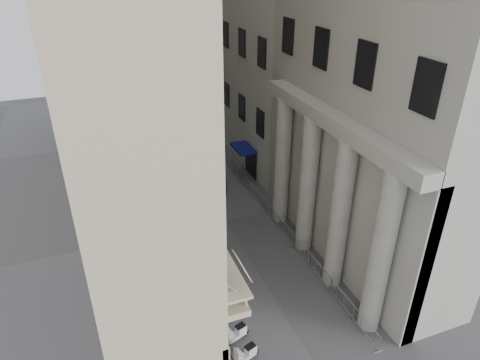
{
  "coord_description": "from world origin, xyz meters",
  "views": [
    {
      "loc": [
        -9.06,
        -8.19,
        19.26
      ],
      "look_at": [
        0.6,
        17.45,
        4.5
      ],
      "focal_mm": 32.0,
      "sensor_mm": 36.0,
      "label": 1
    }
  ],
  "objects_px": {
    "pedestrian_b": "(204,171)",
    "pedestrian_a": "(224,186)",
    "info_kiosk": "(181,190)",
    "security_tent": "(168,179)",
    "street_lamp": "(180,182)"
  },
  "relations": [
    {
      "from": "security_tent",
      "to": "pedestrian_b",
      "type": "bearing_deg",
      "value": 40.29
    },
    {
      "from": "pedestrian_b",
      "to": "pedestrian_a",
      "type": "bearing_deg",
      "value": 121.43
    },
    {
      "from": "pedestrian_b",
      "to": "street_lamp",
      "type": "bearing_deg",
      "value": 85.01
    },
    {
      "from": "pedestrian_a",
      "to": "pedestrian_b",
      "type": "xyz_separation_m",
      "value": [
        -0.72,
        3.6,
        -0.01
      ]
    },
    {
      "from": "info_kiosk",
      "to": "pedestrian_a",
      "type": "bearing_deg",
      "value": -27.55
    },
    {
      "from": "pedestrian_a",
      "to": "pedestrian_b",
      "type": "distance_m",
      "value": 3.67
    },
    {
      "from": "street_lamp",
      "to": "pedestrian_b",
      "type": "relative_size",
      "value": 4.79
    },
    {
      "from": "security_tent",
      "to": "info_kiosk",
      "type": "bearing_deg",
      "value": 24.32
    },
    {
      "from": "street_lamp",
      "to": "info_kiosk",
      "type": "distance_m",
      "value": 7.7
    },
    {
      "from": "info_kiosk",
      "to": "pedestrian_b",
      "type": "xyz_separation_m",
      "value": [
        2.95,
        2.94,
        -0.06
      ]
    },
    {
      "from": "security_tent",
      "to": "pedestrian_a",
      "type": "relative_size",
      "value": 1.98
    },
    {
      "from": "security_tent",
      "to": "pedestrian_b",
      "type": "height_order",
      "value": "security_tent"
    },
    {
      "from": "street_lamp",
      "to": "pedestrian_b",
      "type": "xyz_separation_m",
      "value": [
        4.31,
        9.22,
        -4.3
      ]
    },
    {
      "from": "pedestrian_a",
      "to": "pedestrian_b",
      "type": "relative_size",
      "value": 1.02
    },
    {
      "from": "street_lamp",
      "to": "pedestrian_a",
      "type": "relative_size",
      "value": 4.72
    }
  ]
}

